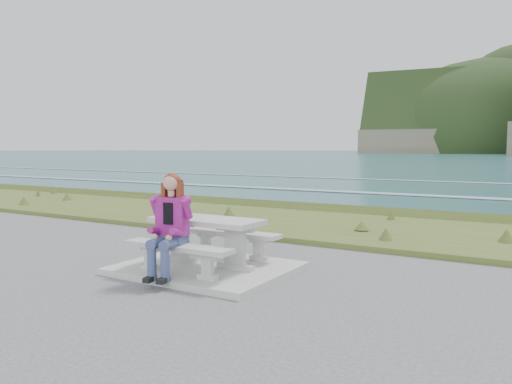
# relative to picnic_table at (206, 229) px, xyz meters

# --- Properties ---
(concrete_slab) EXTENTS (2.60, 2.10, 0.10)m
(concrete_slab) POSITION_rel_picnic_table_xyz_m (-0.00, 0.00, -0.63)
(concrete_slab) COLOR #979893
(concrete_slab) RESTS_ON ground
(picnic_table) EXTENTS (1.80, 0.75, 0.75)m
(picnic_table) POSITION_rel_picnic_table_xyz_m (0.00, 0.00, 0.00)
(picnic_table) COLOR #979893
(picnic_table) RESTS_ON concrete_slab
(bench_landward) EXTENTS (1.80, 0.35, 0.45)m
(bench_landward) POSITION_rel_picnic_table_xyz_m (0.00, -0.70, -0.23)
(bench_landward) COLOR #979893
(bench_landward) RESTS_ON concrete_slab
(bench_seaward) EXTENTS (1.80, 0.35, 0.45)m
(bench_seaward) POSITION_rel_picnic_table_xyz_m (0.00, 0.70, -0.23)
(bench_seaward) COLOR #979893
(bench_seaward) RESTS_ON concrete_slab
(grass_verge) EXTENTS (160.00, 4.50, 0.22)m
(grass_verge) POSITION_rel_picnic_table_xyz_m (-0.00, 5.00, -0.68)
(grass_verge) COLOR #314B1C
(grass_verge) RESTS_ON ground
(shore_drop) EXTENTS (160.00, 0.80, 2.20)m
(shore_drop) POSITION_rel_picnic_table_xyz_m (-0.00, 7.90, -0.68)
(shore_drop) COLOR brown
(shore_drop) RESTS_ON ground
(ocean) EXTENTS (1600.00, 1600.00, 0.09)m
(ocean) POSITION_rel_picnic_table_xyz_m (-0.00, 25.09, -2.42)
(ocean) COLOR #1E5057
(ocean) RESTS_ON ground
(seated_woman) EXTENTS (0.57, 0.82, 1.48)m
(seated_woman) POSITION_rel_picnic_table_xyz_m (-0.07, -0.84, -0.04)
(seated_woman) COLOR navy
(seated_woman) RESTS_ON concrete_slab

